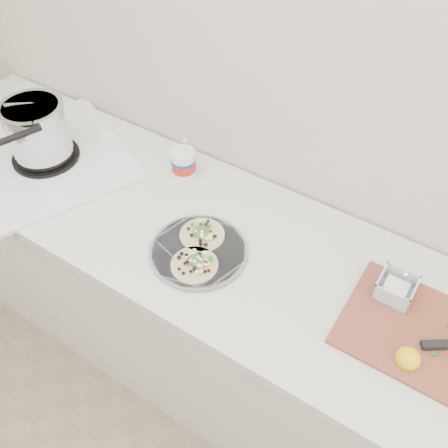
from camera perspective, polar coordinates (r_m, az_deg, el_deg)
The scene contains 5 objects.
counter at distance 2.01m, azimuth -3.33°, elevation -8.40°, with size 2.44×0.66×0.90m.
stove at distance 1.94m, azimuth -20.20°, elevation 8.99°, with size 0.78×0.76×0.29m.
taco_plate at distance 1.55m, azimuth -2.95°, elevation -2.90°, with size 0.31×0.31×0.04m.
tub at distance 1.78m, azimuth -4.61°, elevation 7.18°, with size 0.09×0.09×0.20m.
cutboard at distance 1.48m, azimuth 22.41°, elevation -11.27°, with size 0.47×0.33×0.07m.
Camera 1 is at (0.72, 0.53, 2.10)m, focal length 40.00 mm.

